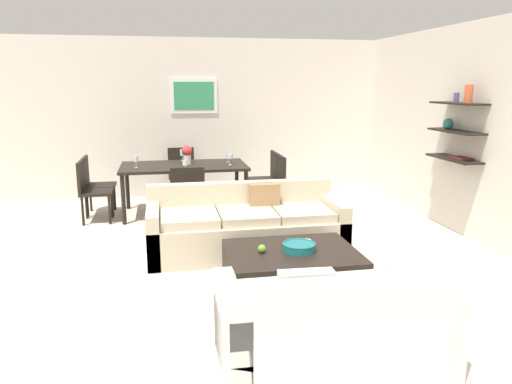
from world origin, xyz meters
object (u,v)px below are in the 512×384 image
Objects in this scene: wine_glass_right_far at (228,155)px; dining_chair_head at (182,171)px; dining_chair_left_far at (94,181)px; decorative_bowl at (299,247)px; centerpiece_vase at (187,154)px; dining_chair_left_near at (90,187)px; wine_glass_head at (182,153)px; coffee_table at (292,269)px; dining_chair_foot at (188,194)px; loveseat_white at (332,327)px; wine_glass_foot at (185,163)px; sofa_beige at (246,228)px; dining_table at (184,169)px; wine_glass_left_near at (136,159)px; apple_on_coffee_table at (262,249)px; wine_glass_right_near at (230,157)px; dining_chair_right_far at (268,175)px; dining_chair_right_near at (274,181)px; candle_jar at (307,243)px.

dining_chair_head is at bearing 130.91° from wine_glass_right_far.
dining_chair_left_far is at bearing 177.05° from wine_glass_right_far.
centerpiece_vase reaches higher than decorative_bowl.
dining_chair_left_near is 1.55m from wine_glass_head.
dining_chair_foot is (-0.88, 2.13, 0.31)m from coffee_table.
wine_glass_foot is (-0.80, 3.95, 0.55)m from loveseat_white.
sofa_beige is at bearing -41.09° from dining_chair_left_near.
wine_glass_left_near is (-0.69, -0.13, 0.19)m from dining_table.
apple_on_coffee_table is at bearing -55.85° from dining_chair_left_near.
coffee_table is (0.26, -1.11, -0.10)m from sofa_beige.
wine_glass_head is (-0.00, 1.38, 0.37)m from dining_chair_foot.
wine_glass_left_near reaches higher than apple_on_coffee_table.
wine_glass_right_far is at bearing 87.94° from sofa_beige.
decorative_bowl is 1.99× the size of wine_glass_right_far.
wine_glass_right_far is at bearing 93.38° from coffee_table.
sofa_beige reaches higher than coffee_table.
dining_table is 11.12× the size of wine_glass_right_near.
dining_chair_left_far is 5.26× the size of wine_glass_right_near.
sofa_beige is at bearing 94.22° from loveseat_white.
apple_on_coffee_table is 3.37m from dining_chair_right_far.
dining_chair_foot is at bearing -27.28° from dining_chair_left_near.
dining_chair_right_far is at bearing 9.82° from dining_chair_left_near.
wine_glass_left_near is at bearing -169.95° from dining_chair_right_far.
sofa_beige is at bearing -47.97° from dining_chair_left_far.
apple_on_coffee_table is 2.93m from dining_chair_right_near.
loveseat_white is 4.85× the size of decorative_bowl.
decorative_bowl is 3.33m from dining_chair_right_far.
dining_chair_foot is 1.05m from centerpiece_vase.
candle_jar is 2.27m from dining_chair_foot.
wine_glass_right_near reaches higher than dining_table.
dining_chair_right_near is 5.05× the size of wine_glass_head.
dining_chair_right_far is 5.49× the size of wine_glass_right_far.
dining_chair_right_near is 1.37m from centerpiece_vase.
dining_chair_right_near is at bearing -9.82° from dining_table.
dining_chair_left_near is 1.00× the size of dining_chair_left_far.
wine_glass_head is at bearing 9.47° from dining_chair_left_far.
dining_chair_right_far reaches higher than decorative_bowl.
dining_chair_left_far is at bearing 170.18° from dining_chair_right_near.
dining_chair_right_near is at bearing 82.62° from loveseat_white.
coffee_table is 1.41× the size of dining_chair_foot.
wine_glass_foot is (-1.34, -0.22, 0.34)m from dining_chair_right_near.
wine_glass_right_far is 0.56× the size of centerpiece_vase.
dining_chair_right_far is at bearing 76.97° from apple_on_coffee_table.
dining_chair_head reaches higher than candle_jar.
dining_chair_right_near is at bearing -2.95° from wine_glass_left_near.
dining_chair_left_far is at bearing 127.15° from candle_jar.
centerpiece_vase reaches higher than wine_glass_right_far.
coffee_table is 3.21m from dining_table.
dining_chair_right_near and dining_chair_left_far have the same top height.
dining_chair_left_near is 1.48m from centerpiece_vase.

